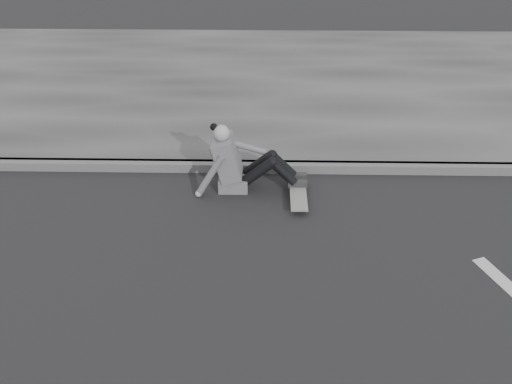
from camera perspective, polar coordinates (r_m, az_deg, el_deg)
ground at (r=5.54m, az=10.32°, el=-11.42°), size 80.00×80.00×0.00m
curb at (r=7.57m, az=7.77°, el=2.45°), size 24.00×0.16×0.12m
sidewalk at (r=10.29m, az=6.14°, el=10.78°), size 24.00×6.00×0.12m
skateboard at (r=6.94m, az=4.24°, el=-0.20°), size 0.20×0.78×0.09m
seated_woman at (r=7.00m, az=-1.78°, el=2.94°), size 1.38×0.46×0.88m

